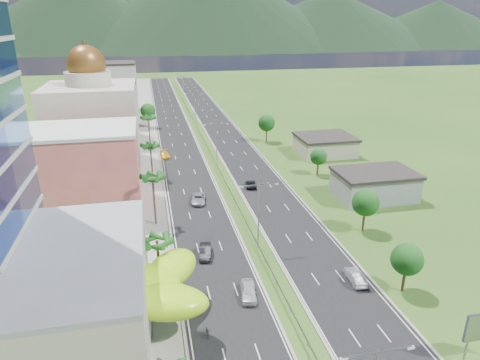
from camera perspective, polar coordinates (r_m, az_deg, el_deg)
ground at (r=60.35m, az=4.86°, el=-13.67°), size 500.00×500.00×0.00m
road_left at (r=141.78m, az=-8.75°, el=6.63°), size 11.00×260.00×0.04m
road_right at (r=143.39m, az=-2.72°, el=7.01°), size 11.00×260.00×0.04m
sidewalk_left at (r=141.56m, az=-12.60°, el=6.37°), size 7.00×260.00×0.12m
median_guardrail at (r=124.94m, az=-4.73°, el=5.17°), size 0.10×216.06×0.76m
streetlight_median_b at (r=65.40m, az=2.50°, el=-3.93°), size 6.04×0.25×11.00m
streetlight_median_c at (r=102.32m, az=-3.16°, el=5.26°), size 6.04×0.25×11.00m
streetlight_median_d at (r=145.81m, az=-6.05°, el=9.86°), size 6.04×0.25×11.00m
streetlight_median_e at (r=190.01m, az=-7.64°, el=12.32°), size 6.04×0.25×11.00m
mall_podium at (r=52.98m, az=-29.27°, el=-14.87°), size 30.00×24.00×11.00m
lime_canopy at (r=52.44m, az=-15.64°, el=-13.77°), size 18.00×15.00×7.40m
pink_shophouse at (r=84.68m, az=-20.16°, el=1.18°), size 20.00×15.00×15.00m
domed_building at (r=105.65m, az=-18.95°, el=7.24°), size 20.00×20.00×28.70m
midrise_grey at (r=130.57m, az=-17.27°, el=8.33°), size 16.00×15.00×16.00m
midrise_beige at (r=152.37m, az=-16.63°, el=9.49°), size 16.00×15.00×13.00m
midrise_white at (r=174.61m, az=-16.26°, el=11.71°), size 16.00×15.00×18.00m
shed_near at (r=90.10m, az=17.47°, el=-0.74°), size 15.00×10.00×5.00m
shed_far at (r=116.44m, az=11.25°, el=4.48°), size 14.00×12.00×4.40m
palm_tree_b at (r=56.30m, az=-10.98°, el=-8.30°), size 3.60×3.60×8.10m
palm_tree_c at (r=73.96m, az=-11.57°, el=0.11°), size 3.60×3.60×9.60m
palm_tree_d at (r=96.14m, az=-11.86°, el=4.31°), size 3.60×3.60×8.60m
palm_tree_e at (r=120.20m, az=-12.12°, el=7.94°), size 3.60×3.60×9.40m
leafy_tree_lfar at (r=145.23m, az=-12.19°, el=8.99°), size 4.90×4.90×8.05m
leafy_tree_ra at (r=60.32m, az=21.38°, el=-9.86°), size 4.20×4.20×6.90m
leafy_tree_rb at (r=74.45m, az=16.40°, el=-2.95°), size 4.55×4.55×7.47m
leafy_tree_rc at (r=99.58m, az=10.43°, el=3.07°), size 3.85×3.85×6.33m
leafy_tree_rd at (r=125.33m, az=3.57°, el=7.59°), size 4.90×4.90×8.05m
mountain_ridge at (r=504.23m, az=-3.76°, el=16.85°), size 860.00×140.00×90.00m
car_white_near_left at (r=57.35m, az=1.12°, el=-14.59°), size 2.73×5.13×1.66m
car_dark_left at (r=66.13m, az=-4.68°, el=-9.46°), size 2.42×5.05×1.60m
car_silver_mid_left at (r=84.53m, az=-5.57°, el=-2.49°), size 3.49×5.93×1.55m
car_yellow_far_left at (r=113.17m, az=-9.97°, el=3.36°), size 2.62×5.43×1.52m
car_silver_right at (r=62.20m, az=15.13°, el=-12.33°), size 2.03×4.92×1.58m
car_dark_far_right at (r=91.85m, az=1.47°, el=-0.55°), size 2.87×4.89×1.28m
motorcycle at (r=51.88m, az=-4.38°, el=-19.36°), size 0.62×1.97×1.25m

